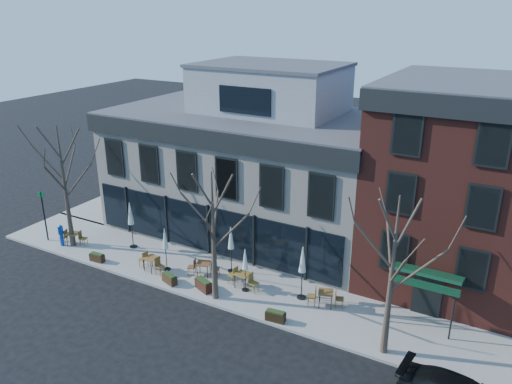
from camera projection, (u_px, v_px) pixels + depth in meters
The scene contains 24 objects.
ground at pixel (210, 257), 31.05m from camera, with size 120.00×120.00×0.00m, color black.
sidewalk_front at pixel (237, 285), 27.78m from camera, with size 33.50×4.70×0.15m, color gray.
sidewalk_side at pixel (138, 195), 41.07m from camera, with size 4.50×12.00×0.15m, color gray.
corner_building at pixel (251, 163), 33.51m from camera, with size 18.39×10.39×11.10m.
red_brick_building at pixel (456, 182), 27.21m from camera, with size 8.20×11.78×11.18m.
tree_corner at pixel (65, 185), 30.82m from camera, with size 3.93×3.98×7.92m.
tree_mid at pixel (214, 235), 25.15m from camera, with size 3.50×3.55×7.04m.
tree_right at pixel (392, 275), 20.96m from camera, with size 3.72×3.77×7.48m.
sign_pole at pixel (44, 213), 32.26m from camera, with size 0.50×0.10×3.40m.
call_box at pixel (61, 234), 31.91m from camera, with size 0.31×0.29×1.48m.
cafe_set_0 at pixel (73, 237), 32.16m from camera, with size 1.89×1.03×0.97m.
cafe_set_2 at pixel (152, 262), 28.97m from camera, with size 1.97×0.88×1.02m.
cafe_set_3 at pixel (203, 267), 28.44m from camera, with size 1.92×1.09×0.99m.
cafe_set_4 at pixel (243, 279), 27.23m from camera, with size 2.02×0.89×1.04m.
cafe_set_5 at pixel (326, 297), 25.55m from camera, with size 1.94×1.06×1.00m.
umbrella_0 at pixel (131, 216), 31.23m from camera, with size 0.49×0.49×3.05m.
umbrella_1 at pixel (165, 241), 28.58m from camera, with size 0.42×0.42×2.65m.
umbrella_2 at pixel (231, 240), 28.36m from camera, with size 0.45×0.45×2.82m.
umbrella_3 at pixel (245, 262), 26.51m from camera, with size 0.40×0.40×2.48m.
umbrella_4 at pixel (302, 262), 25.67m from camera, with size 0.48×0.48×3.00m.
planter_0 at pixel (97, 257), 30.12m from camera, with size 0.95×0.43×0.52m.
planter_1 at pixel (170, 279), 27.74m from camera, with size 1.06×0.69×0.55m.
planter_2 at pixel (204, 285), 27.05m from camera, with size 1.21×0.84×0.63m.
planter_3 at pixel (276, 316), 24.39m from camera, with size 1.02×0.49×0.55m.
Camera 1 is at (16.00, -22.76, 14.65)m, focal length 35.00 mm.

